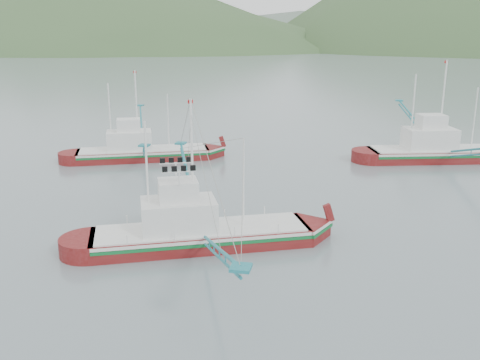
# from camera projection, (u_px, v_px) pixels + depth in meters

# --- Properties ---
(ground) EXTENTS (1200.00, 1200.00, 0.00)m
(ground) POSITION_uv_depth(u_px,v_px,m) (223.00, 250.00, 35.85)
(ground) COLOR slate
(ground) RESTS_ON ground
(main_boat) EXTENTS (15.10, 25.51, 10.79)m
(main_boat) POSITION_uv_depth(u_px,v_px,m) (199.00, 215.00, 35.94)
(main_boat) COLOR #630E0E
(main_boat) RESTS_ON ground
(bg_boat_right) EXTENTS (16.92, 29.08, 11.99)m
(bg_boat_right) POSITION_uv_depth(u_px,v_px,m) (442.00, 141.00, 59.82)
(bg_boat_right) COLOR #630E0E
(bg_boat_right) RESTS_ON ground
(bg_boat_left) EXTENTS (15.09, 25.52, 10.78)m
(bg_boat_left) POSITION_uv_depth(u_px,v_px,m) (142.00, 141.00, 60.26)
(bg_boat_left) COLOR #630E0E
(bg_boat_left) RESTS_ON ground
(headland_left) EXTENTS (448.00, 308.00, 210.00)m
(headland_left) POSITION_uv_depth(u_px,v_px,m) (97.00, 50.00, 408.99)
(headland_left) COLOR #36552B
(headland_left) RESTS_ON ground
(ridge_distant) EXTENTS (960.00, 400.00, 240.00)m
(ridge_distant) POSITION_uv_depth(u_px,v_px,m) (368.00, 44.00, 559.83)
(ridge_distant) COLOR slate
(ridge_distant) RESTS_ON ground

